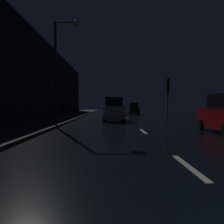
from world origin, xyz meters
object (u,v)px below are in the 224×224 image
at_px(car_approaching_headlights, 114,110).
at_px(car_distant_taillights, 133,109).
at_px(streetlamp_overhead, 63,56).
at_px(traffic_light_far_right, 168,89).

bearing_deg(car_approaching_headlights, car_distant_taillights, 167.25).
bearing_deg(car_approaching_headlights, streetlamp_overhead, -29.39).
bearing_deg(car_approaching_headlights, traffic_light_far_right, 131.77).
bearing_deg(car_distant_taillights, traffic_light_far_right, -162.15).
distance_m(streetlamp_overhead, car_distant_taillights, 23.54).
bearing_deg(traffic_light_far_right, car_approaching_headlights, -55.03).
height_order(traffic_light_far_right, streetlamp_overhead, streetlamp_overhead).
relative_size(traffic_light_far_right, streetlamp_overhead, 0.68).
relative_size(streetlamp_overhead, car_approaching_headlights, 1.59).
bearing_deg(streetlamp_overhead, car_distant_taillights, 72.21).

